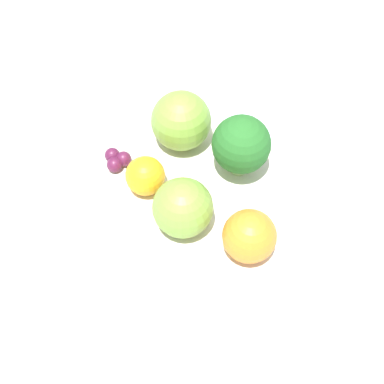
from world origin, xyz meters
TOP-DOWN VIEW (x-y plane):
  - ground_plane at (0.00, 0.00)m, footprint 6.00×6.00m
  - table_surface at (0.00, 0.00)m, footprint 1.20×1.20m
  - bowl at (0.00, 0.00)m, footprint 0.22×0.22m
  - broccoli at (-0.05, 0.04)m, footprint 0.06×0.06m
  - apple_red at (0.03, -0.00)m, footprint 0.06×0.06m
  - apple_green at (-0.07, -0.03)m, footprint 0.06×0.06m
  - orange_front at (-0.00, -0.05)m, footprint 0.04×0.04m
  - orange_back at (0.04, 0.06)m, footprint 0.05×0.05m
  - grape_cluster at (-0.02, -0.08)m, footprint 0.03×0.03m

SIDE VIEW (x-z plane):
  - ground_plane at x=0.00m, z-range 0.00..0.00m
  - table_surface at x=0.00m, z-range 0.00..0.02m
  - bowl at x=0.00m, z-range 0.02..0.06m
  - grape_cluster at x=-0.02m, z-range 0.06..0.07m
  - orange_front at x=0.00m, z-range 0.06..0.09m
  - orange_back at x=0.04m, z-range 0.06..0.10m
  - apple_red at x=0.03m, z-range 0.06..0.11m
  - apple_green at x=-0.07m, z-range 0.06..0.12m
  - broccoli at x=-0.05m, z-range 0.06..0.13m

